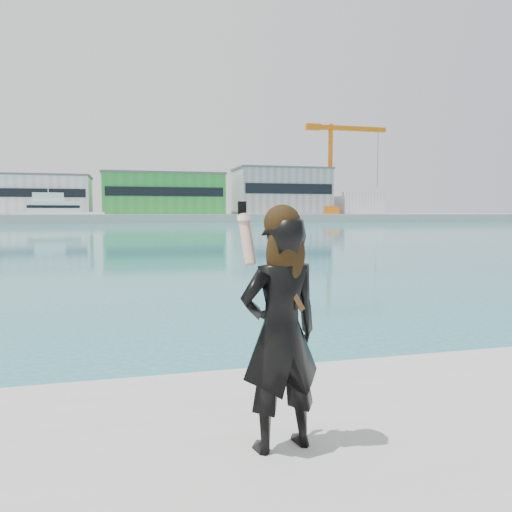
{
  "coord_description": "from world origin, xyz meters",
  "views": [
    {
      "loc": [
        -1.42,
        -4.23,
        2.52
      ],
      "look_at": [
        -0.36,
        -0.18,
        2.15
      ],
      "focal_mm": 35.0,
      "sensor_mm": 36.0,
      "label": 1
    }
  ],
  "objects": [
    {
      "name": "dock_crane",
      "position": [
        53.2,
        122.0,
        15.07
      ],
      "size": [
        23.0,
        4.0,
        24.0
      ],
      "color": "orange",
      "rests_on": "far_quay"
    },
    {
      "name": "warehouse_white",
      "position": [
        -22.0,
        127.98,
        6.76
      ],
      "size": [
        24.48,
        15.35,
        9.5
      ],
      "color": "silver",
      "rests_on": "far_quay"
    },
    {
      "name": "flagpole_right",
      "position": [
        22.09,
        121.0,
        6.54
      ],
      "size": [
        1.28,
        0.16,
        8.0
      ],
      "color": "silver",
      "rests_on": "far_quay"
    },
    {
      "name": "motor_yacht",
      "position": [
        -16.39,
        114.18,
        2.49
      ],
      "size": [
        19.43,
        7.25,
        8.86
      ],
      "rotation": [
        0.0,
        0.0,
        0.11
      ],
      "color": "white",
      "rests_on": "ground"
    },
    {
      "name": "ground",
      "position": [
        0.0,
        0.0,
        0.0
      ],
      "size": [
        500.0,
        500.0,
        0.0
      ],
      "primitive_type": "plane",
      "color": "#1B6B7D",
      "rests_on": "ground"
    },
    {
      "name": "warehouse_grey_right",
      "position": [
        40.0,
        127.98,
        8.26
      ],
      "size": [
        25.5,
        15.35,
        12.5
      ],
      "color": "gray",
      "rests_on": "far_quay"
    },
    {
      "name": "far_quay",
      "position": [
        0.0,
        130.0,
        1.0
      ],
      "size": [
        320.0,
        40.0,
        2.0
      ],
      "primitive_type": "cube",
      "color": "#9E9E99",
      "rests_on": "ground"
    },
    {
      "name": "buoy_near",
      "position": [
        28.32,
        79.03,
        0.0
      ],
      "size": [
        0.5,
        0.5,
        0.5
      ],
      "primitive_type": "sphere",
      "color": "#DEBB0B",
      "rests_on": "ground"
    },
    {
      "name": "woman",
      "position": [
        -0.36,
        -0.88,
        1.71
      ],
      "size": [
        0.69,
        0.52,
        1.8
      ],
      "rotation": [
        0.0,
        0.0,
        3.33
      ],
      "color": "black",
      "rests_on": "near_quay"
    },
    {
      "name": "ancillary_shed",
      "position": [
        62.0,
        126.0,
        5.0
      ],
      "size": [
        12.0,
        10.0,
        6.0
      ],
      "primitive_type": "cube",
      "color": "silver",
      "rests_on": "far_quay"
    },
    {
      "name": "warehouse_green",
      "position": [
        8.0,
        127.98,
        7.26
      ],
      "size": [
        30.6,
        16.36,
        10.5
      ],
      "color": "green",
      "rests_on": "far_quay"
    }
  ]
}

